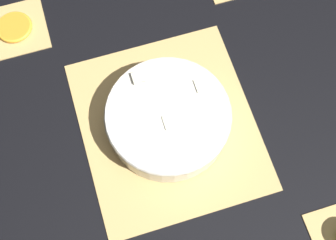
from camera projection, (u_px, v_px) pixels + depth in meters
ground_plane at (168, 125)px, 1.05m from camera, size 6.00×6.00×0.00m
bamboo_mat_center at (168, 125)px, 1.05m from camera, size 0.43×0.38×0.01m
coaster_mat_far_right at (15, 29)px, 1.14m from camera, size 0.15×0.15×0.01m
fruit_salad_bowl at (168, 118)px, 1.01m from camera, size 0.27×0.27×0.08m
orange_slice_whole at (14, 27)px, 1.13m from camera, size 0.09×0.09×0.01m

